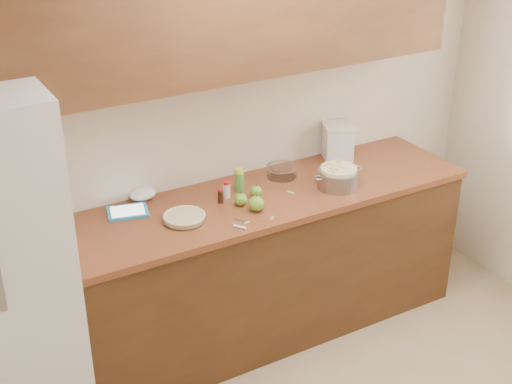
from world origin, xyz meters
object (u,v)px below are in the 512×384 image
flour_canister (338,141)px  pie (184,217)px  colander (338,178)px  tablet (128,212)px

flour_canister → pie: bearing=-166.9°
colander → tablet: (-1.17, 0.30, -0.05)m
colander → flour_canister: size_ratio=1.38×
flour_canister → tablet: flour_canister is taller
colander → flour_canister: (0.24, 0.34, 0.06)m
pie → tablet: (-0.23, 0.23, -0.01)m
colander → flour_canister: bearing=55.1°
pie → colander: bearing=-4.2°
tablet → colander: bearing=-0.7°
flour_canister → tablet: bearing=-178.3°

